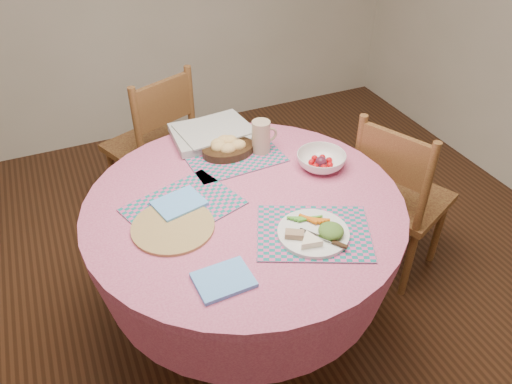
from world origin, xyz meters
TOP-DOWN VIEW (x-y plane):
  - ground at (0.00, 0.00)m, footprint 4.00×4.00m
  - dining_table at (0.00, 0.00)m, footprint 1.24×1.24m
  - chair_right at (0.83, 0.07)m, footprint 0.53×0.54m
  - chair_back at (-0.12, 1.02)m, footprint 0.55×0.54m
  - placemat_front at (0.15, -0.27)m, footprint 0.49×0.44m
  - placemat_left at (-0.22, 0.06)m, footprint 0.47×0.41m
  - placemat_back at (0.08, 0.32)m, footprint 0.42×0.32m
  - wicker_trivet at (-0.29, -0.04)m, footprint 0.30×0.30m
  - napkin_near at (-0.22, -0.36)m, footprint 0.19×0.15m
  - napkin_far at (-0.24, 0.07)m, footprint 0.21×0.18m
  - dinner_plate at (0.15, -0.29)m, footprint 0.25×0.25m
  - bread_bowl at (0.06, 0.34)m, footprint 0.23×0.23m
  - latte_mug at (0.21, 0.30)m, footprint 0.12×0.08m
  - fruit_bowl at (0.39, 0.09)m, footprint 0.22×0.22m
  - newspaper_stack at (0.05, 0.50)m, footprint 0.37×0.28m

SIDE VIEW (x-z plane):
  - ground at x=0.00m, z-range 0.00..0.00m
  - chair_right at x=0.83m, z-range 0.02..0.92m
  - chair_back at x=-0.12m, z-range 0.02..0.93m
  - dining_table at x=0.00m, z-range 0.18..0.93m
  - placemat_front at x=0.15m, z-range 0.75..0.76m
  - placemat_left at x=-0.22m, z-range 0.75..0.76m
  - placemat_back at x=0.08m, z-range 0.75..0.76m
  - wicker_trivet at x=-0.29m, z-range 0.75..0.76m
  - napkin_near at x=-0.22m, z-range 0.75..0.76m
  - napkin_far at x=-0.24m, z-range 0.76..0.77m
  - dinner_plate at x=0.15m, z-range 0.75..0.80m
  - newspaper_stack at x=0.05m, z-range 0.76..0.80m
  - fruit_bowl at x=0.39m, z-range 0.75..0.81m
  - bread_bowl at x=0.06m, z-range 0.75..0.83m
  - latte_mug at x=0.21m, z-range 0.76..0.90m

